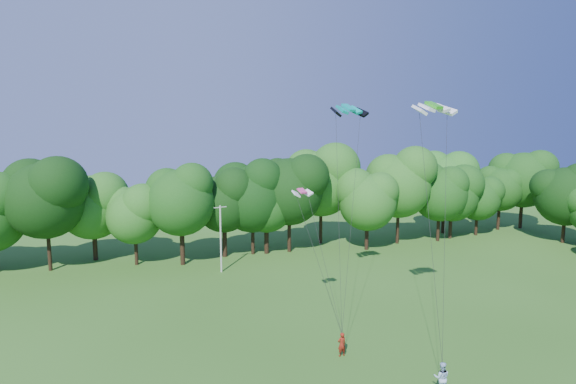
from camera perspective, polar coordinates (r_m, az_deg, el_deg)
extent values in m
cylinder|color=beige|center=(49.47, -8.53, -5.93)|extent=(0.18, 0.18, 7.39)
cube|color=beige|center=(48.76, -8.62, -1.92)|extent=(1.42, 0.56, 0.08)
imported|color=maroon|center=(32.70, 6.84, -18.65)|extent=(0.67, 0.49, 1.68)
imported|color=#B0CFF5|center=(30.01, 18.92, -21.39)|extent=(1.16, 1.09, 1.90)
cube|color=#059C92|center=(37.91, 7.68, 10.57)|extent=(3.24, 1.89, 0.72)
cube|color=green|center=(32.40, 18.03, 10.45)|extent=(3.05, 1.62, 0.61)
cube|color=#E23E8B|center=(34.24, 1.80, 0.15)|extent=(1.72, 1.11, 0.37)
cylinder|color=#302112|center=(56.45, -4.49, -5.63)|extent=(0.43, 0.43, 4.55)
ellipsoid|color=black|center=(55.37, -4.56, 0.42)|extent=(9.09, 9.09, 9.92)
cylinder|color=#372716|center=(71.63, 19.10, -3.16)|extent=(0.48, 0.48, 4.53)
ellipsoid|color=#24621D|center=(70.77, 19.32, 1.60)|extent=(9.06, 9.06, 9.89)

